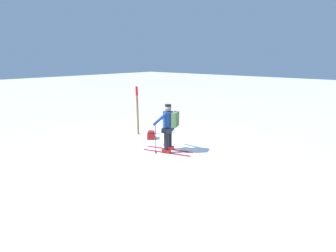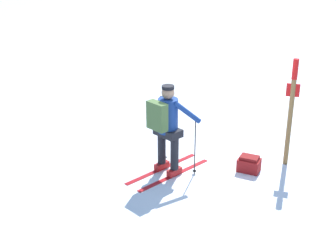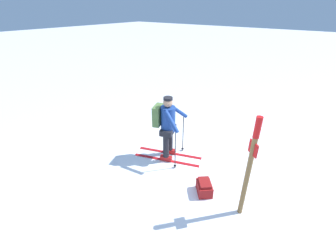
% 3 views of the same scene
% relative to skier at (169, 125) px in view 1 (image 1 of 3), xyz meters
% --- Properties ---
extents(ground_plane, '(80.00, 80.00, 0.00)m').
position_rel_skier_xyz_m(ground_plane, '(-0.69, 0.13, -0.98)').
color(ground_plane, white).
extents(skier, '(1.78, 1.08, 1.68)m').
position_rel_skier_xyz_m(skier, '(0.00, 0.00, 0.00)').
color(skier, red).
rests_on(skier, ground_plane).
extents(dropped_backpack, '(0.48, 0.49, 0.30)m').
position_rel_skier_xyz_m(dropped_backpack, '(-1.43, 0.55, -0.83)').
color(dropped_backpack, maroon).
rests_on(dropped_backpack, ground_plane).
extents(trail_marker, '(0.20, 0.18, 2.06)m').
position_rel_skier_xyz_m(trail_marker, '(-2.24, 0.58, 0.24)').
color(trail_marker, olive).
rests_on(trail_marker, ground_plane).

